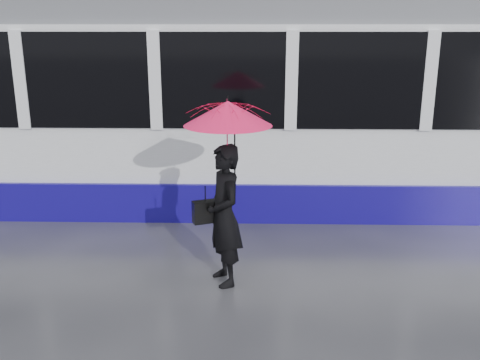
{
  "coord_description": "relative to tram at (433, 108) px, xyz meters",
  "views": [
    {
      "loc": [
        -0.42,
        -6.63,
        2.98
      ],
      "look_at": [
        -0.58,
        -0.13,
        1.1
      ],
      "focal_mm": 40.0,
      "sensor_mm": 36.0,
      "label": 1
    }
  ],
  "objects": [
    {
      "name": "handbag",
      "position": [
        -3.61,
        -3.24,
        -0.75
      ],
      "size": [
        0.33,
        0.23,
        0.44
      ],
      "rotation": [
        0.0,
        0.0,
        0.38
      ],
      "color": "black",
      "rests_on": "ground"
    },
    {
      "name": "rails",
      "position": [
        -2.63,
        -0.0,
        -1.63
      ],
      "size": [
        34.0,
        1.51,
        0.02
      ],
      "color": "#3F3D38",
      "rests_on": "ground"
    },
    {
      "name": "umbrella",
      "position": [
        -3.34,
        -3.26,
        0.22
      ],
      "size": [
        1.3,
        1.3,
        1.14
      ],
      "rotation": [
        0.0,
        0.0,
        0.38
      ],
      "color": "#F01493",
      "rests_on": "ground"
    },
    {
      "name": "woman",
      "position": [
        -3.39,
        -3.26,
        -0.79
      ],
      "size": [
        0.61,
        0.72,
        1.69
      ],
      "primitive_type": "imported",
      "rotation": [
        0.0,
        0.0,
        -1.19
      ],
      "color": "black",
      "rests_on": "ground"
    },
    {
      "name": "tram",
      "position": [
        0.0,
        0.0,
        0.0
      ],
      "size": [
        26.0,
        2.56,
        3.35
      ],
      "color": "white",
      "rests_on": "ground"
    },
    {
      "name": "ground",
      "position": [
        -2.63,
        -2.5,
        -1.64
      ],
      "size": [
        90.0,
        90.0,
        0.0
      ],
      "primitive_type": "plane",
      "color": "#2A2A2F",
      "rests_on": "ground"
    }
  ]
}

